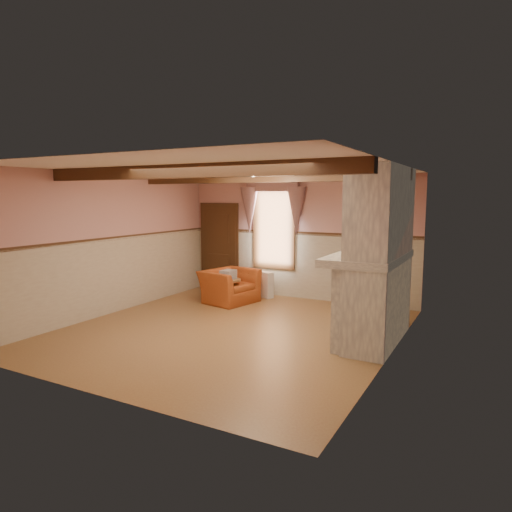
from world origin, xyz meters
The scene contains 26 objects.
floor centered at (0.00, 0.00, 0.00)m, with size 5.50×6.00×0.01m, color brown.
ceiling centered at (0.00, 0.00, 2.80)m, with size 5.50×6.00×0.01m, color silver.
wall_back centered at (0.00, 3.00, 1.40)m, with size 5.50×0.02×2.80m, color tan.
wall_front centered at (0.00, -3.00, 1.40)m, with size 5.50×0.02×2.80m, color tan.
wall_left centered at (-2.75, 0.00, 1.40)m, with size 0.02×6.00×2.80m, color tan.
wall_right centered at (2.75, 0.00, 1.40)m, with size 0.02×6.00×2.80m, color tan.
wainscot centered at (0.00, 0.00, 0.75)m, with size 5.50×6.00×1.50m, color #BFB39A, non-canonical shape.
chair_rail centered at (0.00, 0.00, 1.50)m, with size 5.50×6.00×0.08m, color black, non-canonical shape.
firebox centered at (2.00, 0.60, 0.45)m, with size 0.20×0.95×0.90m, color black.
armchair centered at (-1.14, 1.83, 0.36)m, with size 1.11×0.97×0.72m, color #994219.
side_table centered at (-1.05, 1.70, 0.28)m, with size 0.49×0.49×0.55m, color brown.
book_stack centered at (-1.07, 1.67, 0.65)m, with size 0.26×0.32×0.20m, color #B7AD8C.
radiator centered at (-0.80, 2.70, 0.30)m, with size 0.70×0.18×0.60m, color silver.
bowl centered at (2.24, 0.63, 1.46)m, with size 0.35×0.35×0.09m, color brown.
mantel_clock centered at (2.24, 1.17, 1.52)m, with size 0.14×0.24×0.20m, color #321A0D.
oil_lamp centered at (2.24, 1.24, 1.56)m, with size 0.11×0.11×0.28m, color gold.
candle_red centered at (2.24, 0.21, 1.50)m, with size 0.06×0.06×0.16m, color #A42214.
jar_yellow centered at (2.24, 0.23, 1.48)m, with size 0.06×0.06×0.12m, color gold.
fireplace centered at (2.42, 0.60, 1.40)m, with size 0.85×2.00×2.80m, color gray.
mantel centered at (2.24, 0.60, 1.36)m, with size 1.05×2.05×0.12m, color gray.
overmantel_mirror centered at (2.06, 0.60, 1.97)m, with size 0.06×1.44×1.04m, color silver.
door centered at (-2.10, 2.94, 1.05)m, with size 1.10×0.10×2.10m, color black.
window centered at (-0.60, 2.97, 1.65)m, with size 1.06×0.08×2.02m, color white.
window_drapes centered at (-0.60, 2.88, 2.25)m, with size 1.30×0.14×1.40m, color gray.
ceiling_beam_front centered at (0.00, -1.20, 2.70)m, with size 5.50×0.18×0.20m, color black.
ceiling_beam_back centered at (0.00, 1.20, 2.70)m, with size 5.50×0.18×0.20m, color black.
Camera 1 is at (4.07, -6.64, 2.34)m, focal length 32.00 mm.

